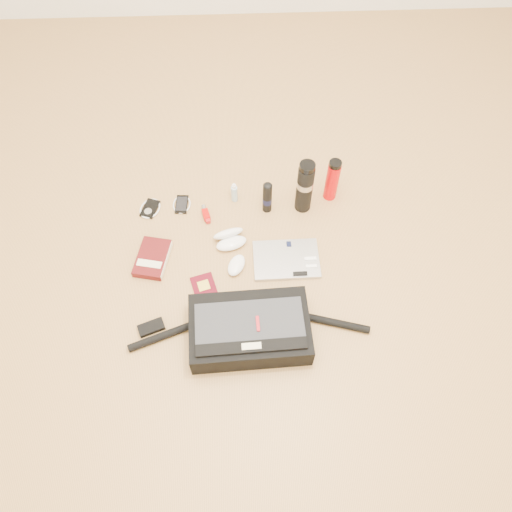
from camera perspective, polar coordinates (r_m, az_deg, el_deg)
name	(u,v)px	position (r m, az deg, el deg)	size (l,w,h in m)	color
ground	(247,286)	(2.15, -1.06, -3.48)	(4.00, 4.00, 0.00)	#AC7F47
messenger_bag	(249,329)	(2.00, -0.80, -8.40)	(0.98, 0.31, 0.13)	black
laptop	(287,260)	(2.21, 3.51, -0.42)	(0.29, 0.21, 0.03)	#B1B1B4
book	(153,258)	(2.25, -11.71, -0.26)	(0.17, 0.22, 0.04)	#480C0D
passport	(204,288)	(2.16, -5.92, -3.63)	(0.13, 0.16, 0.01)	#4A0410
mouse	(236,265)	(2.18, -2.26, -1.06)	(0.11, 0.13, 0.04)	white
sunglasses_case	(230,238)	(2.25, -3.01, 2.01)	(0.17, 0.15, 0.08)	white
ipod	(150,209)	(2.43, -12.02, 5.32)	(0.12, 0.12, 0.01)	black
phone	(182,204)	(2.42, -8.49, 5.86)	(0.09, 0.11, 0.01)	black
inhaler	(206,214)	(2.36, -5.75, 4.79)	(0.05, 0.10, 0.03)	#AE0904
spray_bottle	(234,193)	(2.38, -2.49, 7.20)	(0.03, 0.03, 0.11)	#A1C4D7
aerosol_can	(267,197)	(2.31, 1.30, 6.73)	(0.06, 0.06, 0.18)	black
thermos_black	(305,187)	(2.29, 5.60, 7.90)	(0.09, 0.09, 0.29)	black
thermos_red	(332,180)	(2.37, 8.71, 8.58)	(0.07, 0.07, 0.24)	red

